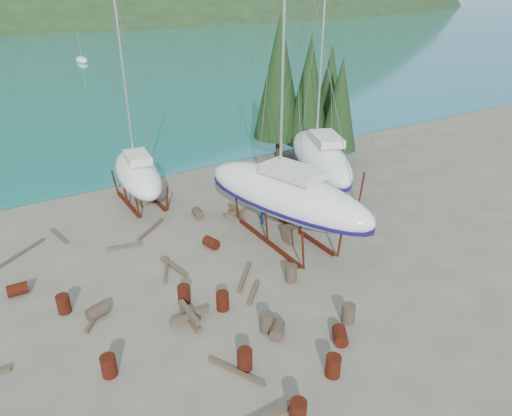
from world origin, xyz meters
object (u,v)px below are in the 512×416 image
large_sailboat_far (320,157)px  small_sailboat_shore (138,174)px  worker (263,212)px  large_sailboat_near (286,194)px

large_sailboat_far → small_sailboat_shore: 12.38m
large_sailboat_far → small_sailboat_shore: size_ratio=1.26×
large_sailboat_far → worker: (-6.03, -2.06, -1.82)m
large_sailboat_near → worker: large_sailboat_near is taller
large_sailboat_near → large_sailboat_far: 7.27m
small_sailboat_shore → worker: small_sailboat_shore is taller
worker → large_sailboat_near: bearing=-162.0°
worker → large_sailboat_far: bearing=-55.7°
large_sailboat_far → large_sailboat_near: bearing=-121.8°
large_sailboat_near → large_sailboat_far: bearing=20.2°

